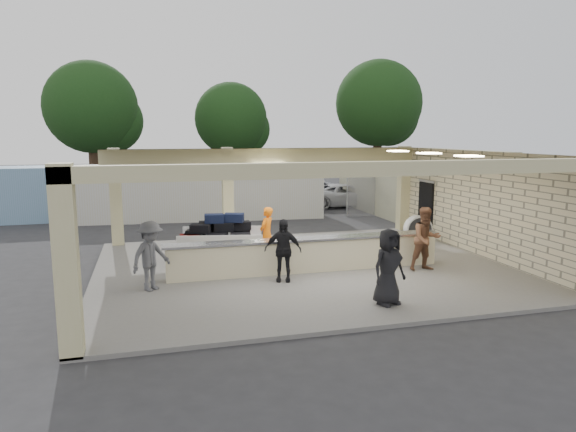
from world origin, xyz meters
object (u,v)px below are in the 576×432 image
object	(u,v)px
passenger_b	(283,250)
container_white	(198,192)
drum_fan	(418,230)
car_white_b	(410,189)
passenger_d	(388,267)
luggage_cart	(219,236)
car_dark	(311,189)
passenger_c	(151,256)
baggage_counter	(307,255)
baggage_handler	(267,234)
car_white_a	(346,195)
passenger_a	(426,239)

from	to	relation	value
passenger_b	container_white	distance (m)	11.81
drum_fan	car_white_b	distance (m)	13.70
passenger_d	car_white_b	xyz separation A→B (m)	(10.14, 17.69, -0.30)
luggage_cart	car_dark	bearing A→B (deg)	72.32
luggage_cart	car_dark	xyz separation A→B (m)	(7.27, 13.38, -0.12)
car_white_b	passenger_c	bearing A→B (deg)	155.30
baggage_counter	passenger_c	world-z (taller)	passenger_c
baggage_handler	passenger_b	world-z (taller)	passenger_b
baggage_handler	passenger_c	world-z (taller)	passenger_c
baggage_counter	car_white_b	xyz separation A→B (m)	(11.09, 14.40, 0.12)
drum_fan	car_white_a	world-z (taller)	car_white_a
passenger_d	car_white_a	size ratio (longest dim) A/B	0.40
car_dark	passenger_d	bearing A→B (deg)	-176.13
passenger_b	drum_fan	bearing A→B (deg)	46.10
passenger_b	car_dark	size ratio (longest dim) A/B	0.37
passenger_a	passenger_d	world-z (taller)	passenger_a
car_dark	passenger_b	bearing A→B (deg)	175.90
passenger_c	car_white_a	bearing A→B (deg)	11.37
baggage_handler	passenger_c	bearing A→B (deg)	-14.63
passenger_a	passenger_c	world-z (taller)	passenger_a
car_white_a	car_dark	world-z (taller)	car_dark
baggage_counter	drum_fan	size ratio (longest dim) A/B	7.56
passenger_d	baggage_handler	bearing A→B (deg)	92.29
car_white_a	car_dark	distance (m)	2.73
drum_fan	car_white_b	xyz separation A→B (m)	(6.28, 12.17, 0.02)
baggage_counter	drum_fan	bearing A→B (deg)	24.88
baggage_counter	car_white_b	size ratio (longest dim) A/B	1.84
baggage_handler	drum_fan	bearing A→B (deg)	137.79
passenger_d	baggage_counter	bearing A→B (deg)	88.53
passenger_b	car_white_b	world-z (taller)	passenger_b
drum_fan	passenger_c	bearing A→B (deg)	-157.80
baggage_counter	car_dark	xyz separation A→B (m)	(4.96, 15.24, 0.19)
baggage_handler	container_white	distance (m)	9.41
car_dark	passenger_a	bearing A→B (deg)	-169.63
passenger_c	drum_fan	bearing A→B (deg)	-22.74
luggage_cart	passenger_d	size ratio (longest dim) A/B	1.56
passenger_d	car_white_a	bearing A→B (deg)	54.24
baggage_counter	passenger_c	size ratio (longest dim) A/B	4.60
drum_fan	passenger_b	world-z (taller)	passenger_b
passenger_a	passenger_c	bearing A→B (deg)	179.37
baggage_counter	car_dark	size ratio (longest dim) A/B	1.76
car_white_b	container_white	size ratio (longest dim) A/B	0.37
baggage_handler	passenger_d	size ratio (longest dim) A/B	0.94
passenger_b	passenger_d	xyz separation A→B (m)	(1.88, -2.50, 0.05)
luggage_cart	car_white_a	xyz separation A→B (m)	(8.55, 10.97, -0.26)
passenger_b	car_dark	distance (m)	17.08
passenger_c	baggage_counter	bearing A→B (deg)	-31.24
passenger_a	passenger_c	xyz separation A→B (m)	(-7.73, 0.09, -0.04)
baggage_handler	car_white_a	world-z (taller)	baggage_handler
drum_fan	passenger_c	size ratio (longest dim) A/B	0.61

